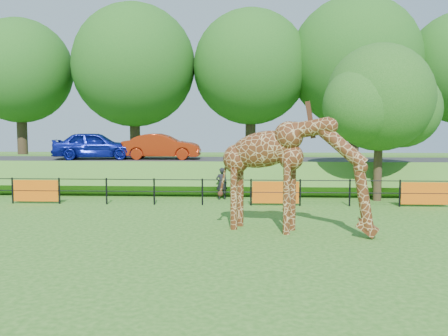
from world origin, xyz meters
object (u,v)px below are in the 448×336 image
Objects in this scene: tree_east at (382,102)px; car_blue at (95,145)px; visitor at (222,183)px; car_red at (162,146)px; giraffe at (295,175)px.

car_blue is at bearing 161.51° from tree_east.
visitor is 0.21× the size of tree_east.
car_blue is 8.69m from visitor.
car_blue is at bearing 91.97° from car_red.
car_blue is 1.06× the size of car_red.
car_blue is at bearing 150.28° from giraffe.
giraffe is 13.03m from car_red.
tree_east is at bearing -116.75° from car_blue.
tree_east reaches higher than car_blue.
tree_east is at bearing 161.98° from visitor.
visitor is (7.14, -4.73, -1.46)m from car_blue.
car_red is 11.70m from tree_east.
giraffe reaches higher than car_blue.
car_red is 2.94× the size of visitor.
tree_east is (10.41, -4.88, 2.18)m from car_red.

